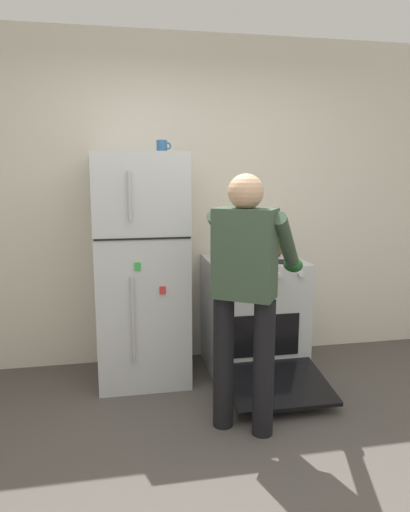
{
  "coord_description": "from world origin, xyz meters",
  "views": [
    {
      "loc": [
        -0.56,
        -1.99,
        1.61
      ],
      "look_at": [
        0.08,
        1.32,
        1.0
      ],
      "focal_mm": 32.91,
      "sensor_mm": 36.0,
      "label": 1
    }
  ],
  "objects": [
    {
      "name": "red_pot",
      "position": [
        0.37,
        1.52,
        0.98
      ],
      "size": [
        0.33,
        0.23,
        0.12
      ],
      "color": "orange",
      "rests_on": "stove_range"
    },
    {
      "name": "refrigerator",
      "position": [
        -0.37,
        1.57,
        0.87
      ],
      "size": [
        0.68,
        0.72,
        1.75
      ],
      "color": "silver",
      "rests_on": "ground"
    },
    {
      "name": "person_cook",
      "position": [
        0.21,
        0.68,
        0.96
      ],
      "size": [
        0.69,
        0.75,
        1.6
      ],
      "color": "black",
      "rests_on": "ground"
    },
    {
      "name": "pepper_mill",
      "position": [
        0.83,
        1.77,
        1.02
      ],
      "size": [
        0.05,
        0.05,
        0.2
      ],
      "primitive_type": "cylinder",
      "color": "brown",
      "rests_on": "stove_range"
    },
    {
      "name": "kitchen_wall_back",
      "position": [
        0.0,
        1.95,
        1.35
      ],
      "size": [
        6.0,
        0.1,
        2.7
      ],
      "primitive_type": "cube",
      "color": "silver",
      "rests_on": "ground"
    },
    {
      "name": "ground",
      "position": [
        0.0,
        0.0,
        0.0
      ],
      "size": [
        8.0,
        8.0,
        0.0
      ],
      "primitive_type": "plane",
      "color": "#4C4742"
    },
    {
      "name": "coffee_mug",
      "position": [
        -0.19,
        1.62,
        1.79
      ],
      "size": [
        0.11,
        0.08,
        0.1
      ],
      "color": "#2D6093",
      "rests_on": "refrigerator"
    },
    {
      "name": "stove_range",
      "position": [
        0.53,
        1.55,
        0.45
      ],
      "size": [
        0.76,
        1.22,
        0.92
      ],
      "color": "silver",
      "rests_on": "ground"
    }
  ]
}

